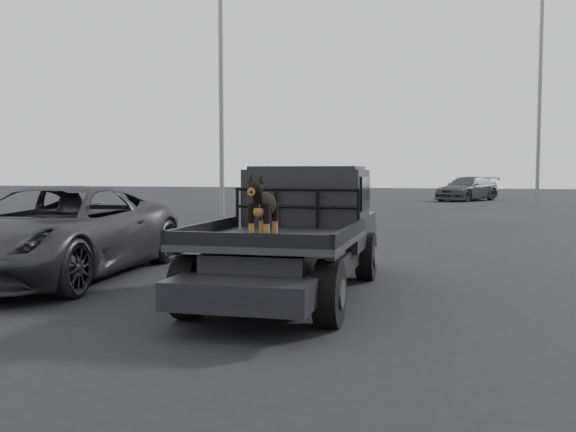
% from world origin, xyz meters
% --- Properties ---
extents(ground, '(120.00, 120.00, 0.00)m').
position_xyz_m(ground, '(0.00, 0.00, 0.00)').
color(ground, black).
rests_on(ground, ground).
extents(flatbed_ute, '(2.00, 5.40, 0.92)m').
position_xyz_m(flatbed_ute, '(0.39, 1.59, 0.46)').
color(flatbed_ute, black).
rests_on(flatbed_ute, ground).
extents(ute_cab, '(1.72, 1.30, 0.88)m').
position_xyz_m(ute_cab, '(0.39, 2.54, 1.36)').
color(ute_cab, black).
rests_on(ute_cab, flatbed_ute).
extents(headache_rack, '(1.80, 0.08, 0.55)m').
position_xyz_m(headache_rack, '(0.39, 1.79, 1.20)').
color(headache_rack, black).
rests_on(headache_rack, flatbed_ute).
extents(dog, '(0.32, 0.60, 0.74)m').
position_xyz_m(dog, '(0.45, -0.06, 1.29)').
color(dog, black).
rests_on(dog, flatbed_ute).
extents(parked_suv, '(2.85, 5.52, 1.49)m').
position_xyz_m(parked_suv, '(-3.67, 2.07, 0.74)').
color(parked_suv, '#2E2D33').
rests_on(parked_suv, ground).
extents(distant_car_a, '(1.85, 4.23, 1.35)m').
position_xyz_m(distant_car_a, '(-7.46, 31.33, 0.68)').
color(distant_car_a, '#444348').
rests_on(distant_car_a, ground).
extents(distant_car_b, '(4.19, 5.19, 1.41)m').
position_xyz_m(distant_car_b, '(3.47, 32.12, 0.71)').
color(distant_car_b, '#3E3F43').
rests_on(distant_car_b, ground).
extents(floodlight_near, '(1.08, 0.28, 13.19)m').
position_xyz_m(floodlight_near, '(-5.94, 16.04, 7.19)').
color(floodlight_near, slate).
rests_on(floodlight_near, ground).
extents(floodlight_mid, '(1.08, 0.28, 12.59)m').
position_xyz_m(floodlight_mid, '(6.62, 26.32, 6.89)').
color(floodlight_mid, slate).
rests_on(floodlight_mid, ground).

